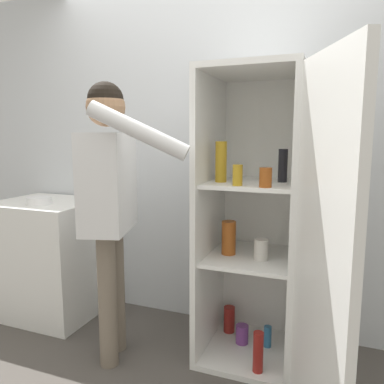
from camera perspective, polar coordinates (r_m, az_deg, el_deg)
The scene contains 5 objects.
wall_back at distance 2.77m, azimuth 3.57°, elevation 5.74°, with size 7.00×0.06×2.55m.
refrigerator at distance 2.28m, azimuth 11.11°, elevation -4.75°, with size 0.88×1.18×1.81m.
person at distance 2.31m, azimuth -12.41°, elevation 0.60°, with size 0.76×0.57×1.72m.
counter at distance 3.23m, azimuth -20.83°, elevation -9.27°, with size 0.77×0.64×0.91m.
bowl at distance 3.00m, azimuth -22.20°, elevation -1.23°, with size 0.18×0.18×0.05m.
Camera 1 is at (0.84, -1.65, 1.41)m, focal length 35.00 mm.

